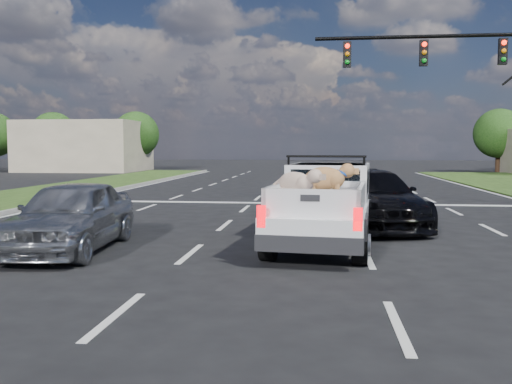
# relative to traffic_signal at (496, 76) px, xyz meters

# --- Properties ---
(ground) EXTENTS (160.00, 160.00, 0.00)m
(ground) POSITION_rel_traffic_signal_xyz_m (-7.20, -10.50, -4.73)
(ground) COLOR black
(ground) RESTS_ON ground
(road_markings) EXTENTS (17.75, 60.00, 0.01)m
(road_markings) POSITION_rel_traffic_signal_xyz_m (-7.20, -3.94, -4.72)
(road_markings) COLOR silver
(road_markings) RESTS_ON ground
(curb_left) EXTENTS (0.15, 60.00, 0.14)m
(curb_left) POSITION_rel_traffic_signal_xyz_m (-16.25, -4.50, -4.66)
(curb_left) COLOR gray
(curb_left) RESTS_ON ground
(traffic_signal) EXTENTS (9.11, 0.31, 7.00)m
(traffic_signal) POSITION_rel_traffic_signal_xyz_m (0.00, 0.00, 0.00)
(traffic_signal) COLOR black
(traffic_signal) RESTS_ON ground
(building_left) EXTENTS (10.00, 8.00, 4.40)m
(building_left) POSITION_rel_traffic_signal_xyz_m (-27.20, 25.50, -2.53)
(building_left) COLOR #BFAF92
(building_left) RESTS_ON ground
(tree_far_b) EXTENTS (4.20, 4.20, 5.40)m
(tree_far_b) POSITION_rel_traffic_signal_xyz_m (-31.20, 27.50, -1.44)
(tree_far_b) COLOR #332114
(tree_far_b) RESTS_ON ground
(tree_far_c) EXTENTS (4.20, 4.20, 5.40)m
(tree_far_c) POSITION_rel_traffic_signal_xyz_m (-23.20, 27.50, -1.44)
(tree_far_c) COLOR #332114
(tree_far_c) RESTS_ON ground
(tree_far_d) EXTENTS (4.20, 4.20, 5.40)m
(tree_far_d) POSITION_rel_traffic_signal_xyz_m (8.80, 27.50, -1.44)
(tree_far_d) COLOR #332114
(tree_far_d) RESTS_ON ground
(pickup_truck) EXTENTS (2.44, 5.39, 1.95)m
(pickup_truck) POSITION_rel_traffic_signal_xyz_m (-6.27, -8.99, -3.81)
(pickup_truck) COLOR black
(pickup_truck) RESTS_ON ground
(silver_sedan) EXTENTS (2.02, 4.40, 1.46)m
(silver_sedan) POSITION_rel_traffic_signal_xyz_m (-11.47, -10.40, -3.99)
(silver_sedan) COLOR #A5A7AC
(silver_sedan) RESTS_ON ground
(black_coupe) EXTENTS (2.99, 5.48, 1.51)m
(black_coupe) POSITION_rel_traffic_signal_xyz_m (-5.00, -6.12, -3.97)
(black_coupe) COLOR black
(black_coupe) RESTS_ON ground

